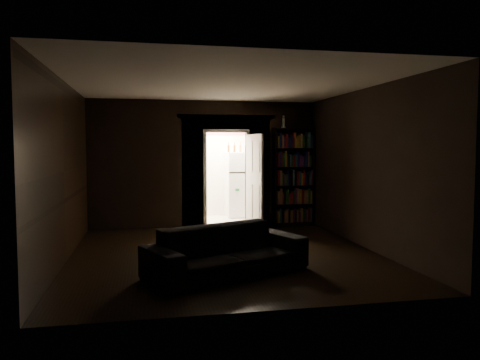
{
  "coord_description": "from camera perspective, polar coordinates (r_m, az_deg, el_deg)",
  "views": [
    {
      "loc": [
        -1.27,
        -7.54,
        1.77
      ],
      "look_at": [
        0.43,
        0.9,
        1.17
      ],
      "focal_mm": 35.0,
      "sensor_mm": 36.0,
      "label": 1
    }
  ],
  "objects": [
    {
      "name": "ground",
      "position": [
        7.85,
        -1.83,
        -9.03
      ],
      "size": [
        5.5,
        5.5,
        0.0
      ],
      "primitive_type": "plane",
      "color": "black",
      "rests_on": "ground"
    },
    {
      "name": "room_walls",
      "position": [
        8.71,
        -3.09,
        3.42
      ],
      "size": [
        5.02,
        5.61,
        2.84
      ],
      "color": "black",
      "rests_on": "ground"
    },
    {
      "name": "kitchen_alcove",
      "position": [
        11.56,
        -2.6,
        1.22
      ],
      "size": [
        2.2,
        1.8,
        2.6
      ],
      "color": "beige",
      "rests_on": "ground"
    },
    {
      "name": "sofa",
      "position": [
        6.58,
        -1.59,
        -7.67
      ],
      "size": [
        2.48,
        1.82,
        0.88
      ],
      "primitive_type": "imported",
      "rotation": [
        0.0,
        0.0,
        0.42
      ],
      "color": "black",
      "rests_on": "ground"
    },
    {
      "name": "bookshelf",
      "position": [
        10.67,
        6.46,
        0.38
      ],
      "size": [
        0.91,
        0.34,
        2.2
      ],
      "primitive_type": "cube",
      "rotation": [
        0.0,
        0.0,
        -0.02
      ],
      "color": "black",
      "rests_on": "ground"
    },
    {
      "name": "refrigerator",
      "position": [
        11.93,
        0.08,
        -0.54
      ],
      "size": [
        0.8,
        0.75,
        1.65
      ],
      "primitive_type": "cube",
      "rotation": [
        0.0,
        0.0,
        -0.1
      ],
      "color": "white",
      "rests_on": "ground"
    },
    {
      "name": "door",
      "position": [
        10.15,
        1.77,
        -0.21
      ],
      "size": [
        0.19,
        0.85,
        2.05
      ],
      "primitive_type": "cube",
      "rotation": [
        0.0,
        0.0,
        1.73
      ],
      "color": "white",
      "rests_on": "ground"
    },
    {
      "name": "figurine",
      "position": [
        10.65,
        5.32,
        7.07
      ],
      "size": [
        0.12,
        0.12,
        0.29
      ],
      "primitive_type": "cube",
      "rotation": [
        0.0,
        0.0,
        -0.39
      ],
      "color": "white",
      "rests_on": "bookshelf"
    },
    {
      "name": "bottles",
      "position": [
        11.83,
        -0.32,
        4.03
      ],
      "size": [
        0.6,
        0.33,
        0.25
      ],
      "primitive_type": "cube",
      "rotation": [
        0.0,
        0.0,
        0.43
      ],
      "color": "black",
      "rests_on": "refrigerator"
    }
  ]
}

